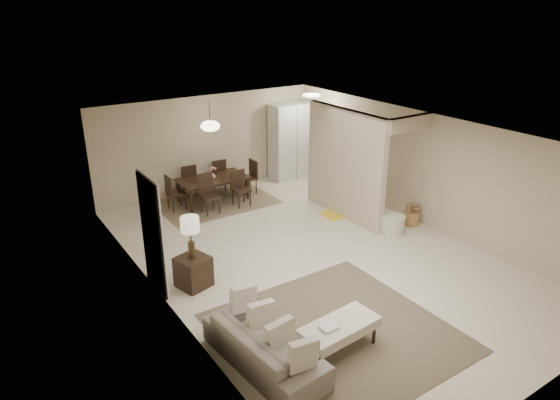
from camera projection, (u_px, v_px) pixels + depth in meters
floor at (313, 256)px, 9.81m from camera, size 9.00×9.00×0.00m
ceiling at (316, 132)px, 8.88m from camera, size 9.00×9.00×0.00m
back_wall at (209, 144)px, 12.82m from camera, size 6.00×0.00×6.00m
left_wall at (162, 236)px, 7.80m from camera, size 0.00×9.00×9.00m
right_wall at (424, 170)px, 10.88m from camera, size 0.00×9.00×9.00m
partition at (345, 164)px, 11.23m from camera, size 0.15×2.50×2.50m
doorway at (152, 235)px, 8.37m from camera, size 0.04×0.90×2.04m
pantry_cabinet at (291, 141)px, 13.83m from camera, size 1.20×0.55×2.10m
flush_light at (312, 95)px, 12.55m from camera, size 0.44×0.44×0.05m
living_rug at (336, 332)px, 7.56m from camera, size 3.20×3.20×0.01m
sofa at (264, 347)px, 6.80m from camera, size 2.05×0.95×0.58m
ottoman_bench at (340, 328)px, 7.10m from camera, size 1.23×0.63×0.43m
side_table at (193, 272)px, 8.70m from camera, size 0.63×0.63×0.56m
table_lamp at (190, 228)px, 8.39m from camera, size 0.32×0.32×0.76m
round_pouf at (393, 225)px, 10.72m from camera, size 0.51×0.51×0.40m
wicker_basket at (411, 218)px, 11.16m from camera, size 0.46×0.46×0.31m
dining_rug at (214, 201)px, 12.51m from camera, size 2.80×2.10×0.01m
dining_table at (214, 190)px, 12.40m from camera, size 1.71×0.96×0.60m
dining_chairs at (213, 185)px, 12.35m from camera, size 2.35×1.70×0.88m
vase at (213, 176)px, 12.26m from camera, size 0.16×0.16×0.14m
yellow_mat at (342, 213)px, 11.80m from camera, size 1.07×0.73×0.01m
pendant_light at (210, 126)px, 11.80m from camera, size 0.46×0.46×0.71m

